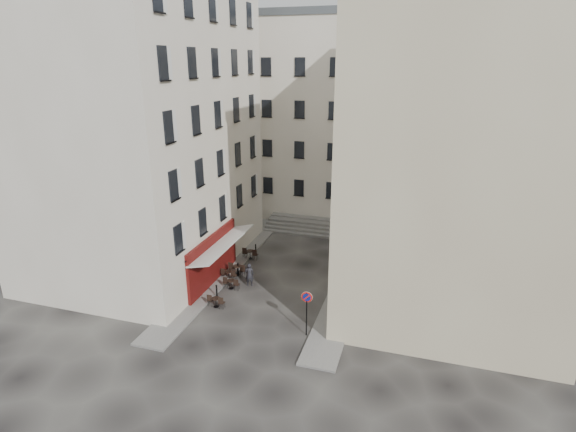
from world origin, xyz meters
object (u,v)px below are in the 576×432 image
at_px(bistro_table_b, 232,283).
at_px(pedestrian, 249,274).
at_px(bistro_table_a, 216,301).
at_px(no_parking_sign, 307,305).

relative_size(bistro_table_b, pedestrian, 0.69).
height_order(bistro_table_a, pedestrian, pedestrian).
height_order(no_parking_sign, bistro_table_a, no_parking_sign).
xyz_separation_m(bistro_table_b, pedestrian, (0.98, 0.80, 0.41)).
bearing_deg(pedestrian, no_parking_sign, 124.39).
height_order(bistro_table_b, pedestrian, pedestrian).
relative_size(bistro_table_a, bistro_table_b, 0.99).
bearing_deg(bistro_table_b, no_parking_sign, -31.13).
xyz_separation_m(no_parking_sign, bistro_table_b, (-6.17, 3.72, -1.51)).
relative_size(no_parking_sign, bistro_table_a, 2.39).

